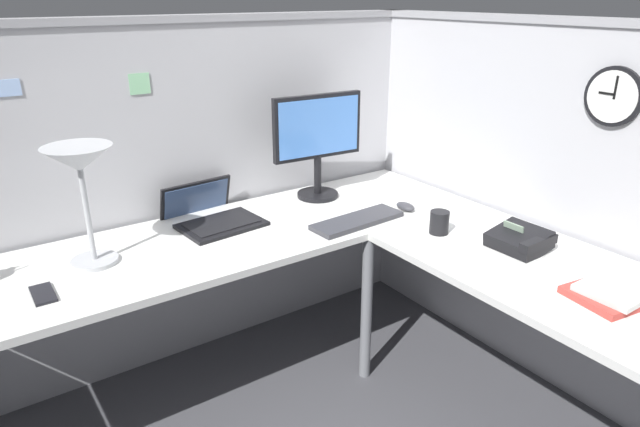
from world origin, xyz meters
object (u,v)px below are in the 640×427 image
computer_mouse (405,206)px  desk_lamp_dome (80,169)px  monitor (318,138)px  cell_phone (43,294)px  book_stack (616,291)px  laptop (210,215)px  coffee_mug (439,222)px  wall_clock (614,96)px  office_phone (521,241)px  keyboard (357,221)px

computer_mouse → desk_lamp_dome: size_ratio=0.23×
monitor → computer_mouse: (0.23, -0.38, -0.28)m
cell_phone → book_stack: bearing=-34.4°
computer_mouse → book_stack: 0.99m
laptop → computer_mouse: 0.89m
monitor → coffee_mug: 0.72m
coffee_mug → wall_clock: wall_clock is taller
wall_clock → desk_lamp_dome: bearing=151.0°
desk_lamp_dome → computer_mouse: bearing=-10.8°
desk_lamp_dome → book_stack: bearing=-42.7°
office_phone → monitor: bearing=107.6°
desk_lamp_dome → wall_clock: bearing=-29.0°
computer_mouse → book_stack: size_ratio=0.34×
keyboard → desk_lamp_dome: (-1.04, 0.25, 0.35)m
book_stack → cell_phone: bearing=145.0°
desk_lamp_dome → cell_phone: 0.44m
cell_phone → book_stack: size_ratio=0.47×
desk_lamp_dome → office_phone: (1.40, -0.83, -0.33)m
computer_mouse → wall_clock: bearing=-62.1°
monitor → office_phone: monitor is taller
laptop → office_phone: size_ratio=1.96×
keyboard → office_phone: size_ratio=2.06×
laptop → computer_mouse: bearing=-26.6°
cell_phone → book_stack: book_stack is taller
computer_mouse → desk_lamp_dome: desk_lamp_dome is taller
book_stack → coffee_mug: 0.72m
book_stack → desk_lamp_dome: bearing=137.3°
cell_phone → office_phone: (1.60, -0.67, 0.03)m
desk_lamp_dome → coffee_mug: 1.40m
book_stack → monitor: bearing=100.4°
office_phone → book_stack: 0.42m
keyboard → office_phone: bearing=-61.6°
keyboard → cell_phone: bearing=172.2°
cell_phone → wall_clock: (1.89, -0.78, 0.58)m
monitor → keyboard: size_ratio=1.16×
cell_phone → coffee_mug: bearing=-13.9°
desk_lamp_dome → coffee_mug: bearing=-23.0°
computer_mouse → keyboard: bearing=179.7°
monitor → computer_mouse: bearing=-58.9°
monitor → wall_clock: size_ratio=2.27×
book_stack → laptop: bearing=120.5°
book_stack → keyboard: bearing=107.0°
keyboard → cell_phone: 1.25m
coffee_mug → wall_clock: bearing=-43.1°
desk_lamp_dome → coffee_mug: (1.25, -0.53, -0.32)m
laptop → cell_phone: bearing=-158.1°
laptop → office_phone: (0.87, -0.97, 0.01)m
desk_lamp_dome → keyboard: bearing=-13.6°
cell_phone → office_phone: size_ratio=0.69×
keyboard → computer_mouse: 0.28m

